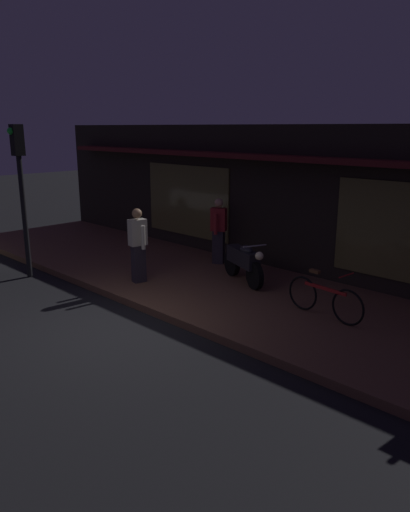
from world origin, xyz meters
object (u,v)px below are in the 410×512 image
bicycle_parked (324,298)px  traffic_light_pole (20,174)px  person_photographer (138,244)px  motorcycle (244,261)px  person_bystander (219,230)px

bicycle_parked → traffic_light_pole: size_ratio=0.46×
person_photographer → traffic_light_pole: bearing=-152.7°
motorcycle → person_bystander: person_bystander is taller
person_photographer → bicycle_parked: bearing=14.5°
person_photographer → person_bystander: 2.41m
person_bystander → traffic_light_pole: traffic_light_pole is taller
person_bystander → traffic_light_pole: bearing=-127.0°
motorcycle → traffic_light_pole: bearing=-145.5°
bicycle_parked → person_bystander: (-3.89, 1.34, 0.52)m
person_photographer → person_bystander: bearing=84.9°
motorcycle → bicycle_parked: bearing=-13.1°
motorcycle → person_bystander: (-1.49, 0.78, 0.38)m
motorcycle → bicycle_parked: (2.39, -0.56, -0.14)m
bicycle_parked → person_photographer: (-4.10, -1.06, 0.52)m
motorcycle → person_photographer: 2.38m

